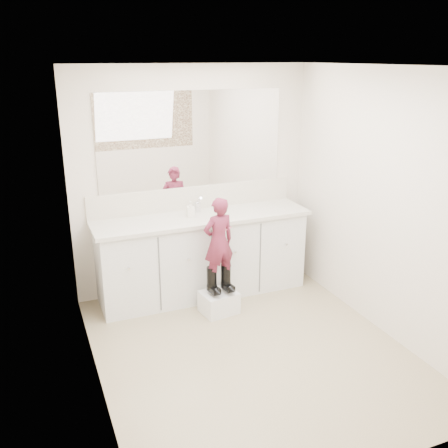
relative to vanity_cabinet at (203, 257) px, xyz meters
name	(u,v)px	position (x,y,z in m)	size (l,w,h in m)	color
floor	(250,350)	(0.00, -1.23, -0.42)	(3.00, 3.00, 0.00)	#8B785B
ceiling	(256,66)	(0.00, -1.23, 1.97)	(3.00, 3.00, 0.00)	white
wall_back	(193,181)	(0.00, 0.27, 0.77)	(2.60, 2.60, 0.00)	beige
wall_front	(371,302)	(0.00, -2.73, 0.77)	(2.60, 2.60, 0.00)	beige
wall_left	(88,243)	(-1.30, -1.23, 0.78)	(3.00, 3.00, 0.00)	beige
wall_right	(383,204)	(1.30, -1.23, 0.78)	(3.00, 3.00, 0.00)	beige
vanity_cabinet	(203,257)	(0.00, 0.00, 0.00)	(2.20, 0.55, 0.85)	silver
countertop	(203,218)	(0.00, -0.01, 0.45)	(2.28, 0.58, 0.04)	beige
backsplash	(194,198)	(0.00, 0.26, 0.59)	(2.28, 0.03, 0.25)	beige
mirror	(192,140)	(0.00, 0.26, 1.22)	(2.00, 0.02, 1.00)	white
dot_panel	(378,223)	(0.00, -2.71, 1.22)	(2.00, 0.01, 1.20)	#472819
faucet	(197,207)	(0.00, 0.15, 0.52)	(0.08, 0.08, 0.10)	silver
cup	(222,210)	(0.19, -0.07, 0.52)	(0.11, 0.11, 0.10)	beige
soap_bottle	(190,209)	(-0.12, 0.00, 0.55)	(0.07, 0.08, 0.16)	white
step_stool	(219,302)	(0.00, -0.48, -0.32)	(0.34, 0.29, 0.22)	white
boot_left	(212,281)	(-0.08, -0.48, -0.06)	(0.10, 0.19, 0.29)	black
boot_right	(226,278)	(0.07, -0.48, -0.06)	(0.10, 0.19, 0.29)	black
toddler	(219,242)	(0.00, -0.48, 0.34)	(0.32, 0.21, 0.89)	#A7335E
toothbrush	(225,230)	(0.07, -0.48, 0.44)	(0.01, 0.01, 0.14)	#F05D88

